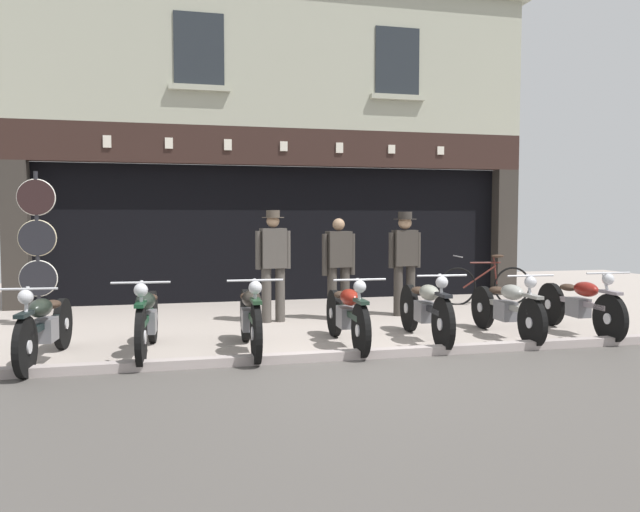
{
  "coord_description": "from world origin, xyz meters",
  "views": [
    {
      "loc": [
        -2.09,
        -6.66,
        1.6
      ],
      "look_at": [
        0.13,
        2.61,
        1.02
      ],
      "focal_mm": 35.0,
      "sensor_mm": 36.0,
      "label": 1
    }
  ],
  "objects_px": {
    "leaning_bicycle": "(485,284)",
    "salesman_left": "(273,260)",
    "motorcycle_far_left": "(45,325)",
    "motorcycle_far_right": "(579,304)",
    "motorcycle_center_left": "(250,316)",
    "shopkeeper_center": "(339,264)",
    "advert_board_near": "(356,209)",
    "motorcycle_right": "(507,307)",
    "motorcycle_center_right": "(425,308)",
    "tyre_sign_pole": "(37,239)",
    "motorcycle_center": "(347,313)",
    "salesman_right": "(405,257)",
    "motorcycle_left": "(147,318)"
  },
  "relations": [
    {
      "from": "advert_board_near",
      "to": "leaning_bicycle",
      "type": "relative_size",
      "value": 0.51
    },
    {
      "from": "motorcycle_far_right",
      "to": "salesman_left",
      "type": "bearing_deg",
      "value": -24.29
    },
    {
      "from": "leaning_bicycle",
      "to": "motorcycle_far_left",
      "type": "bearing_deg",
      "value": 121.02
    },
    {
      "from": "leaning_bicycle",
      "to": "salesman_left",
      "type": "bearing_deg",
      "value": 111.07
    },
    {
      "from": "motorcycle_far_left",
      "to": "motorcycle_far_right",
      "type": "relative_size",
      "value": 1.02
    },
    {
      "from": "motorcycle_far_right",
      "to": "salesman_right",
      "type": "height_order",
      "value": "salesman_right"
    },
    {
      "from": "motorcycle_far_right",
      "to": "tyre_sign_pole",
      "type": "xyz_separation_m",
      "value": [
        -7.4,
        2.44,
        0.87
      ]
    },
    {
      "from": "shopkeeper_center",
      "to": "advert_board_near",
      "type": "distance_m",
      "value": 2.95
    },
    {
      "from": "tyre_sign_pole",
      "to": "salesman_left",
      "type": "bearing_deg",
      "value": -7.65
    },
    {
      "from": "motorcycle_center",
      "to": "tyre_sign_pole",
      "type": "relative_size",
      "value": 0.86
    },
    {
      "from": "motorcycle_right",
      "to": "leaning_bicycle",
      "type": "distance_m",
      "value": 3.26
    },
    {
      "from": "motorcycle_center_left",
      "to": "motorcycle_center",
      "type": "distance_m",
      "value": 1.21
    },
    {
      "from": "tyre_sign_pole",
      "to": "advert_board_near",
      "type": "height_order",
      "value": "tyre_sign_pole"
    },
    {
      "from": "motorcycle_left",
      "to": "salesman_right",
      "type": "bearing_deg",
      "value": -149.45
    },
    {
      "from": "motorcycle_center_left",
      "to": "motorcycle_center",
      "type": "bearing_deg",
      "value": -177.19
    },
    {
      "from": "motorcycle_center",
      "to": "shopkeeper_center",
      "type": "relative_size",
      "value": 1.23
    },
    {
      "from": "motorcycle_far_right",
      "to": "salesman_right",
      "type": "relative_size",
      "value": 1.17
    },
    {
      "from": "salesman_right",
      "to": "motorcycle_far_left",
      "type": "bearing_deg",
      "value": 20.73
    },
    {
      "from": "motorcycle_left",
      "to": "motorcycle_center_left",
      "type": "distance_m",
      "value": 1.21
    },
    {
      "from": "shopkeeper_center",
      "to": "salesman_left",
      "type": "bearing_deg",
      "value": -7.38
    },
    {
      "from": "motorcycle_right",
      "to": "salesman_left",
      "type": "relative_size",
      "value": 1.15
    },
    {
      "from": "motorcycle_left",
      "to": "motorcycle_center",
      "type": "bearing_deg",
      "value": -179.26
    },
    {
      "from": "motorcycle_center_right",
      "to": "shopkeeper_center",
      "type": "bearing_deg",
      "value": -67.13
    },
    {
      "from": "motorcycle_far_right",
      "to": "tyre_sign_pole",
      "type": "bearing_deg",
      "value": -15.98
    },
    {
      "from": "motorcycle_far_left",
      "to": "salesman_left",
      "type": "bearing_deg",
      "value": -138.84
    },
    {
      "from": "salesman_left",
      "to": "motorcycle_left",
      "type": "bearing_deg",
      "value": 39.08
    },
    {
      "from": "salesman_left",
      "to": "motorcycle_center_left",
      "type": "bearing_deg",
      "value": 65.76
    },
    {
      "from": "salesman_left",
      "to": "shopkeeper_center",
      "type": "relative_size",
      "value": 1.08
    },
    {
      "from": "motorcycle_center",
      "to": "salesman_left",
      "type": "distance_m",
      "value": 2.19
    },
    {
      "from": "motorcycle_far_right",
      "to": "tyre_sign_pole",
      "type": "height_order",
      "value": "tyre_sign_pole"
    },
    {
      "from": "salesman_left",
      "to": "salesman_right",
      "type": "bearing_deg",
      "value": 175.76
    },
    {
      "from": "motorcycle_far_left",
      "to": "tyre_sign_pole",
      "type": "bearing_deg",
      "value": -72.44
    },
    {
      "from": "motorcycle_right",
      "to": "motorcycle_center_right",
      "type": "bearing_deg",
      "value": 0.81
    },
    {
      "from": "salesman_right",
      "to": "advert_board_near",
      "type": "distance_m",
      "value": 2.6
    },
    {
      "from": "motorcycle_center",
      "to": "motorcycle_far_right",
      "type": "distance_m",
      "value": 3.36
    },
    {
      "from": "shopkeeper_center",
      "to": "leaning_bicycle",
      "type": "distance_m",
      "value": 3.3
    },
    {
      "from": "motorcycle_right",
      "to": "motorcycle_center_left",
      "type": "bearing_deg",
      "value": 3.97
    },
    {
      "from": "motorcycle_far_left",
      "to": "shopkeeper_center",
      "type": "height_order",
      "value": "shopkeeper_center"
    },
    {
      "from": "motorcycle_far_right",
      "to": "motorcycle_center_left",
      "type": "bearing_deg",
      "value": 3.36
    },
    {
      "from": "motorcycle_center_left",
      "to": "salesman_left",
      "type": "relative_size",
      "value": 1.16
    },
    {
      "from": "motorcycle_center_right",
      "to": "advert_board_near",
      "type": "bearing_deg",
      "value": -90.75
    },
    {
      "from": "motorcycle_center",
      "to": "advert_board_near",
      "type": "bearing_deg",
      "value": -106.47
    },
    {
      "from": "motorcycle_center",
      "to": "motorcycle_center_right",
      "type": "distance_m",
      "value": 1.09
    },
    {
      "from": "motorcycle_far_left",
      "to": "salesman_left",
      "type": "xyz_separation_m",
      "value": [
        2.9,
        2.08,
        0.54
      ]
    },
    {
      "from": "advert_board_near",
      "to": "leaning_bicycle",
      "type": "bearing_deg",
      "value": -37.91
    },
    {
      "from": "salesman_right",
      "to": "motorcycle_right",
      "type": "bearing_deg",
      "value": 104.22
    },
    {
      "from": "shopkeeper_center",
      "to": "tyre_sign_pole",
      "type": "distance_m",
      "value": 4.53
    },
    {
      "from": "motorcycle_right",
      "to": "tyre_sign_pole",
      "type": "relative_size",
      "value": 0.86
    },
    {
      "from": "motorcycle_left",
      "to": "motorcycle_center_left",
      "type": "relative_size",
      "value": 1.05
    },
    {
      "from": "motorcycle_center",
      "to": "leaning_bicycle",
      "type": "xyz_separation_m",
      "value": [
        3.55,
        3.06,
        -0.04
      ]
    }
  ]
}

